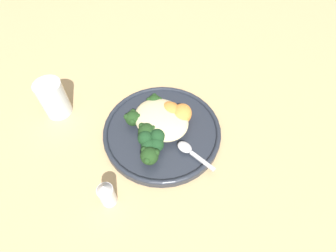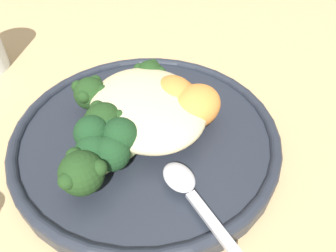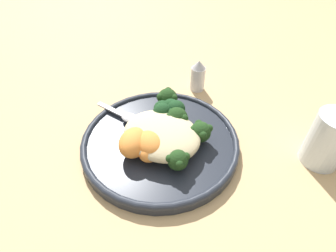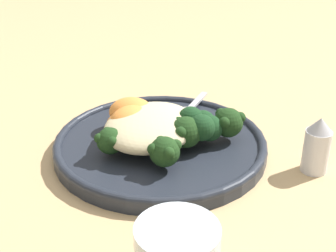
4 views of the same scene
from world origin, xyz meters
name	(u,v)px [view 1 (image 1 of 4)]	position (x,y,z in m)	size (l,w,h in m)	color
ground_plane	(152,135)	(0.00, 0.00, 0.00)	(4.00, 4.00, 0.00)	tan
plate	(162,131)	(0.02, 0.02, 0.01)	(0.28, 0.28, 0.02)	#232833
quinoa_mound	(161,119)	(0.01, 0.03, 0.04)	(0.14, 0.12, 0.04)	beige
broccoli_stalk_0	(158,107)	(-0.03, 0.05, 0.04)	(0.11, 0.05, 0.03)	#9EBC66
broccoli_stalk_1	(141,120)	(-0.03, -0.01, 0.04)	(0.11, 0.09, 0.04)	#9EBC66
broccoli_stalk_2	(149,131)	(0.01, -0.01, 0.04)	(0.05, 0.10, 0.04)	#9EBC66
broccoli_stalk_3	(154,149)	(0.05, -0.04, 0.04)	(0.06, 0.13, 0.04)	#9EBC66
sweet_potato_chunk_0	(170,112)	(0.01, 0.06, 0.04)	(0.06, 0.05, 0.04)	orange
sweet_potato_chunk_1	(172,111)	(0.00, 0.07, 0.04)	(0.05, 0.04, 0.03)	orange
sweet_potato_chunk_2	(181,114)	(0.03, 0.07, 0.04)	(0.06, 0.05, 0.04)	orange
kale_tuft	(152,140)	(0.03, -0.03, 0.04)	(0.06, 0.06, 0.04)	#193D1E
spoon	(188,150)	(0.10, 0.02, 0.03)	(0.10, 0.03, 0.01)	#B7B7BC
water_glass	(54,98)	(-0.23, -0.11, 0.05)	(0.06, 0.06, 0.10)	silver
salt_shaker	(107,194)	(0.06, -0.17, 0.04)	(0.03, 0.03, 0.07)	silver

